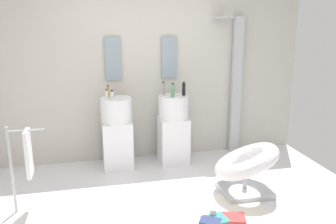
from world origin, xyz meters
name	(u,v)px	position (x,y,z in m)	size (l,w,h in m)	color
ground_plane	(166,212)	(0.00, 0.00, -0.02)	(4.80, 3.60, 0.04)	silver
rear_partition	(141,70)	(0.00, 1.65, 1.30)	(4.80, 0.10, 2.60)	beige
pedestal_sink_left	(117,132)	(-0.40, 1.30, 0.50)	(0.42, 0.42, 1.08)	white
pedestal_sink_right	(173,128)	(0.40, 1.30, 0.50)	(0.42, 0.42, 1.08)	white
vanity_mirror_left	(113,59)	(-0.40, 1.58, 1.48)	(0.22, 0.03, 0.59)	#8C9EA8
vanity_mirror_right	(169,57)	(0.40, 1.58, 1.48)	(0.22, 0.03, 0.59)	#8C9EA8
shower_column	(235,83)	(1.41, 1.53, 1.08)	(0.49, 0.24, 2.05)	#B7BABF
lounge_chair	(246,165)	(1.01, 0.20, 0.35)	(1.08, 1.08, 0.65)	#B7BABF
towel_rack	(26,156)	(-1.41, 0.32, 0.63)	(0.37, 0.22, 0.95)	#B7BABF
area_rug	(217,214)	(0.52, -0.19, 0.01)	(1.10, 0.81, 0.01)	white
magazine_red	(234,218)	(0.65, -0.33, 0.02)	(0.23, 0.19, 0.02)	#B73838
magazine_navy	(210,222)	(0.39, -0.35, 0.02)	(0.20, 0.15, 0.03)	navy
magazine_teal	(215,220)	(0.45, -0.32, 0.02)	(0.24, 0.20, 0.03)	teal
coffee_mug	(213,212)	(0.45, -0.23, 0.05)	(0.07, 0.07, 0.08)	white
soap_bottle_amber	(108,92)	(-0.49, 1.38, 1.06)	(0.04, 0.04, 0.16)	#C68C38
soap_bottle_black	(184,89)	(0.53, 1.27, 1.07)	(0.05, 0.05, 0.19)	black
soap_bottle_white	(107,95)	(-0.52, 1.27, 1.04)	(0.04, 0.04, 0.13)	white
soap_bottle_grey	(163,89)	(0.26, 1.35, 1.07)	(0.04, 0.04, 0.19)	#99999E
soap_bottle_clear	(112,95)	(-0.45, 1.20, 1.04)	(0.05, 0.05, 0.13)	silver
soap_bottle_green	(173,90)	(0.36, 1.19, 1.08)	(0.05, 0.05, 0.20)	#59996B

